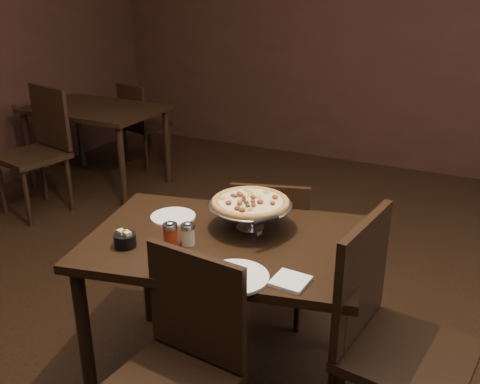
% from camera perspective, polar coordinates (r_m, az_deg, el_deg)
% --- Properties ---
extents(room, '(6.04, 7.04, 2.84)m').
position_cam_1_polar(room, '(2.03, -1.37, 11.41)').
color(room, black).
rests_on(room, ground).
extents(dining_table, '(1.31, 1.01, 0.73)m').
position_cam_1_polar(dining_table, '(2.35, -1.65, -7.04)').
color(dining_table, black).
rests_on(dining_table, ground).
extents(background_table, '(1.15, 0.77, 0.72)m').
position_cam_1_polar(background_table, '(4.92, -15.14, 7.67)').
color(background_table, black).
rests_on(background_table, ground).
extents(pizza_stand, '(0.37, 0.37, 0.15)m').
position_cam_1_polar(pizza_stand, '(2.35, 1.12, -1.13)').
color(pizza_stand, '#B4B4BB').
rests_on(pizza_stand, dining_table).
extents(parmesan_shaker, '(0.06, 0.06, 0.10)m').
position_cam_1_polar(parmesan_shaker, '(2.25, -5.58, -4.46)').
color(parmesan_shaker, beige).
rests_on(parmesan_shaker, dining_table).
extents(pepper_flake_shaker, '(0.06, 0.06, 0.11)m').
position_cam_1_polar(pepper_flake_shaker, '(2.25, -7.44, -4.47)').
color(pepper_flake_shaker, maroon).
rests_on(pepper_flake_shaker, dining_table).
extents(packet_caddy, '(0.09, 0.09, 0.07)m').
position_cam_1_polar(packet_caddy, '(2.28, -12.17, -5.01)').
color(packet_caddy, black).
rests_on(packet_caddy, dining_table).
extents(napkin_stack, '(0.13, 0.13, 0.01)m').
position_cam_1_polar(napkin_stack, '(2.00, 5.40, -9.44)').
color(napkin_stack, white).
rests_on(napkin_stack, dining_table).
extents(plate_left, '(0.21, 0.21, 0.01)m').
position_cam_1_polar(plate_left, '(2.52, -7.16, -2.63)').
color(plate_left, white).
rests_on(plate_left, dining_table).
extents(plate_near, '(0.26, 0.26, 0.01)m').
position_cam_1_polar(plate_near, '(2.01, -0.53, -9.05)').
color(plate_near, white).
rests_on(plate_near, dining_table).
extents(serving_spatula, '(0.16, 0.16, 0.02)m').
position_cam_1_polar(serving_spatula, '(2.18, 2.76, -3.10)').
color(serving_spatula, '#B4B4BB').
rests_on(serving_spatula, pizza_stand).
extents(chair_far, '(0.49, 0.49, 0.84)m').
position_cam_1_polar(chair_far, '(2.84, 3.31, -5.70)').
color(chair_far, black).
rests_on(chair_far, ground).
extents(chair_near, '(0.45, 0.45, 0.88)m').
position_cam_1_polar(chair_near, '(2.02, -6.57, -17.89)').
color(chair_near, black).
rests_on(chair_near, ground).
extents(chair_side, '(0.51, 0.51, 0.97)m').
position_cam_1_polar(chair_side, '(2.15, 15.64, -14.39)').
color(chair_side, black).
rests_on(chair_side, ground).
extents(bg_chair_far, '(0.47, 0.47, 0.82)m').
position_cam_1_polar(bg_chair_far, '(5.39, -10.49, 7.37)').
color(bg_chair_far, black).
rests_on(bg_chair_far, ground).
extents(bg_chair_near, '(0.55, 0.55, 0.99)m').
position_cam_1_polar(bg_chair_near, '(4.51, -20.66, 4.63)').
color(bg_chair_near, black).
rests_on(bg_chair_near, ground).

